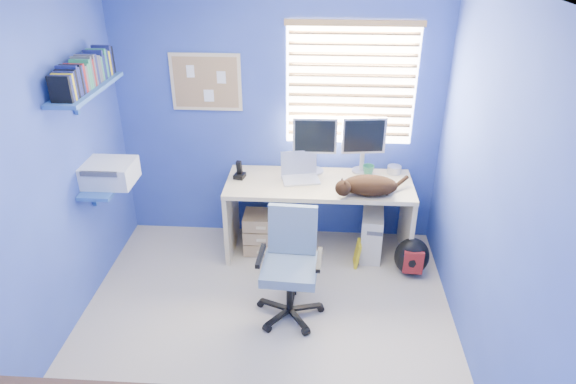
# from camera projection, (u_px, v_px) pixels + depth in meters

# --- Properties ---
(floor) EXTENTS (3.00, 3.20, 0.00)m
(floor) POSITION_uv_depth(u_px,v_px,m) (263.00, 341.00, 3.90)
(floor) COLOR #B9AB96
(floor) RESTS_ON ground
(wall_back) EXTENTS (3.00, 0.01, 2.50)m
(wall_back) POSITION_uv_depth(u_px,v_px,m) (278.00, 115.00, 4.73)
(wall_back) COLOR #2F43A0
(wall_back) RESTS_ON ground
(wall_left) EXTENTS (0.01, 3.20, 2.50)m
(wall_left) POSITION_uv_depth(u_px,v_px,m) (34.00, 190.00, 3.40)
(wall_left) COLOR #2F43A0
(wall_left) RESTS_ON ground
(wall_right) EXTENTS (0.01, 3.20, 2.50)m
(wall_right) POSITION_uv_depth(u_px,v_px,m) (495.00, 204.00, 3.23)
(wall_right) COLOR #2F43A0
(wall_right) RESTS_ON ground
(desk) EXTENTS (1.69, 0.65, 0.74)m
(desk) POSITION_uv_depth(u_px,v_px,m) (318.00, 217.00, 4.81)
(desk) COLOR beige
(desk) RESTS_ON floor
(laptop) EXTENTS (0.38, 0.32, 0.22)m
(laptop) POSITION_uv_depth(u_px,v_px,m) (301.00, 169.00, 4.63)
(laptop) COLOR silver
(laptop) RESTS_ON desk
(monitor_left) EXTENTS (0.40, 0.13, 0.54)m
(monitor_left) POSITION_uv_depth(u_px,v_px,m) (315.00, 145.00, 4.71)
(monitor_left) COLOR silver
(monitor_left) RESTS_ON desk
(monitor_right) EXTENTS (0.41, 0.17, 0.54)m
(monitor_right) POSITION_uv_depth(u_px,v_px,m) (363.00, 145.00, 4.71)
(monitor_right) COLOR silver
(monitor_right) RESTS_ON desk
(phone) EXTENTS (0.11, 0.13, 0.17)m
(phone) POSITION_uv_depth(u_px,v_px,m) (239.00, 169.00, 4.68)
(phone) COLOR black
(phone) RESTS_ON desk
(mug) EXTENTS (0.10, 0.09, 0.10)m
(mug) POSITION_uv_depth(u_px,v_px,m) (368.00, 170.00, 4.74)
(mug) COLOR #2C7F55
(mug) RESTS_ON desk
(cd_spindle) EXTENTS (0.13, 0.13, 0.07)m
(cd_spindle) POSITION_uv_depth(u_px,v_px,m) (394.00, 170.00, 4.80)
(cd_spindle) COLOR silver
(cd_spindle) RESTS_ON desk
(cat) EXTENTS (0.54, 0.41, 0.17)m
(cat) POSITION_uv_depth(u_px,v_px,m) (370.00, 185.00, 4.40)
(cat) COLOR black
(cat) RESTS_ON desk
(tower_pc) EXTENTS (0.23, 0.46, 0.45)m
(tower_pc) POSITION_uv_depth(u_px,v_px,m) (372.00, 233.00, 4.84)
(tower_pc) COLOR beige
(tower_pc) RESTS_ON floor
(drawer_boxes) EXTENTS (0.35, 0.28, 0.41)m
(drawer_boxes) POSITION_uv_depth(u_px,v_px,m) (263.00, 232.00, 4.90)
(drawer_boxes) COLOR tan
(drawer_boxes) RESTS_ON floor
(yellow_book) EXTENTS (0.03, 0.17, 0.24)m
(yellow_book) POSITION_uv_depth(u_px,v_px,m) (357.00, 254.00, 4.72)
(yellow_book) COLOR yellow
(yellow_book) RESTS_ON floor
(backpack) EXTENTS (0.32, 0.25, 0.36)m
(backpack) POSITION_uv_depth(u_px,v_px,m) (412.00, 256.00, 4.58)
(backpack) COLOR black
(backpack) RESTS_ON floor
(office_chair) EXTENTS (0.54, 0.54, 0.89)m
(office_chair) POSITION_uv_depth(u_px,v_px,m) (290.00, 278.00, 4.05)
(office_chair) COLOR black
(office_chair) RESTS_ON floor
(window_blinds) EXTENTS (1.15, 0.05, 1.10)m
(window_blinds) POSITION_uv_depth(u_px,v_px,m) (351.00, 85.00, 4.52)
(window_blinds) COLOR white
(window_blinds) RESTS_ON ground
(corkboard) EXTENTS (0.64, 0.02, 0.52)m
(corkboard) POSITION_uv_depth(u_px,v_px,m) (206.00, 82.00, 4.61)
(corkboard) COLOR beige
(corkboard) RESTS_ON ground
(wall_shelves) EXTENTS (0.42, 0.90, 1.05)m
(wall_shelves) POSITION_uv_depth(u_px,v_px,m) (95.00, 125.00, 3.97)
(wall_shelves) COLOR #305BA4
(wall_shelves) RESTS_ON ground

